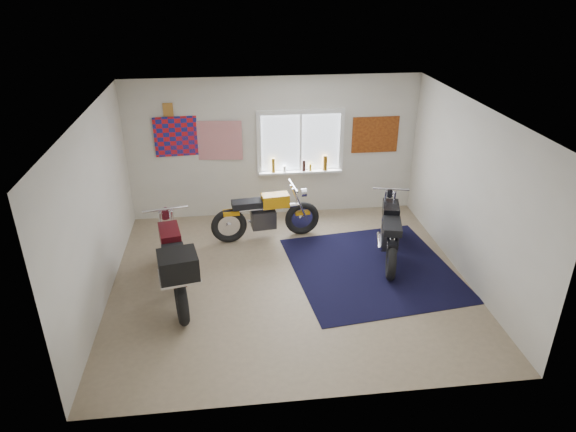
{
  "coord_description": "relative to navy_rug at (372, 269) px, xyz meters",
  "views": [
    {
      "loc": [
        -0.83,
        -6.79,
        4.44
      ],
      "look_at": [
        0.02,
        0.4,
        0.93
      ],
      "focal_mm": 32.0,
      "sensor_mm": 36.0,
      "label": 1
    }
  ],
  "objects": [
    {
      "name": "yellow_triumph",
      "position": [
        -1.64,
        1.29,
        0.43
      ],
      "size": [
        1.98,
        0.59,
        1.0
      ],
      "rotation": [
        0.0,
        0.0,
        0.12
      ],
      "color": "black",
      "rests_on": "ground"
    },
    {
      "name": "triumph_poster",
      "position": [
        0.58,
        2.32,
        1.54
      ],
      "size": [
        0.9,
        0.03,
        0.7
      ],
      "primitive_type": "cube",
      "color": "#A54C14",
      "rests_on": "room_shell"
    },
    {
      "name": "maroon_tourer",
      "position": [
        -3.09,
        -0.45,
        0.59
      ],
      "size": [
        0.91,
        2.26,
        1.15
      ],
      "rotation": [
        0.0,
        0.0,
        1.77
      ],
      "color": "black",
      "rests_on": "ground"
    },
    {
      "name": "oil_bottles",
      "position": [
        -0.8,
        2.24,
        1.02
      ],
      "size": [
        1.08,
        0.09,
        0.3
      ],
      "color": "#936715",
      "rests_on": "window_assembly"
    },
    {
      "name": "window_assembly",
      "position": [
        -0.87,
        2.3,
        1.36
      ],
      "size": [
        1.66,
        0.17,
        1.26
      ],
      "color": "white",
      "rests_on": "room_shell"
    },
    {
      "name": "flag_display",
      "position": [
        -3.27,
        2.32,
        2.14
      ],
      "size": [
        1.6,
        0.1,
        1.17
      ],
      "color": "red",
      "rests_on": "room_shell"
    },
    {
      "name": "room_shell",
      "position": [
        -1.37,
        -0.16,
        1.63
      ],
      "size": [
        5.5,
        5.5,
        5.5
      ],
      "color": "white",
      "rests_on": "ground"
    },
    {
      "name": "ground",
      "position": [
        -1.37,
        -0.16,
        -0.01
      ],
      "size": [
        5.5,
        5.5,
        0.0
      ],
      "primitive_type": "plane",
      "color": "#9E896B",
      "rests_on": "ground"
    },
    {
      "name": "navy_rug",
      "position": [
        0.0,
        0.0,
        0.0
      ],
      "size": [
        2.79,
        2.88,
        0.01
      ],
      "primitive_type": "cube",
      "rotation": [
        0.0,
        0.0,
        0.12
      ],
      "color": "black",
      "rests_on": "ground"
    },
    {
      "name": "black_chrome_bike",
      "position": [
        0.37,
        0.38,
        0.45
      ],
      "size": [
        0.75,
        2.0,
        1.05
      ],
      "rotation": [
        0.0,
        0.0,
        1.32
      ],
      "color": "black",
      "rests_on": "navy_rug"
    }
  ]
}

